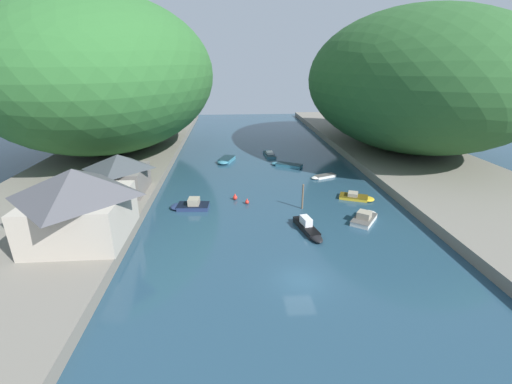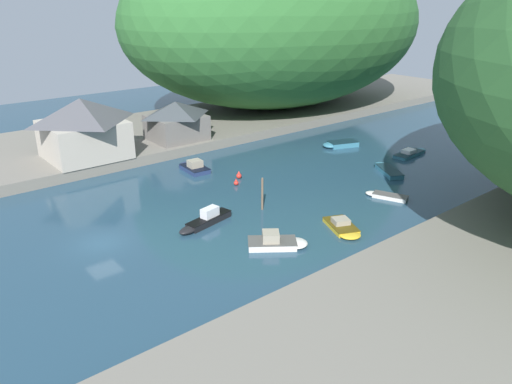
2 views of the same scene
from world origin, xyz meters
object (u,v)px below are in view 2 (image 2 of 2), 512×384
Objects in this scene: boat_cabin_cruiser at (193,167)px; boat_yellow_tender at (385,196)px; waterfront_building at (83,127)px; boat_red_skiff at (205,221)px; boat_open_rowboat at (343,227)px; boat_navy_launch at (387,169)px; boat_moored_right at (411,153)px; boat_white_cruiser at (278,242)px; person_on_quay at (170,138)px; boathouse_shed at (176,120)px; boat_near_quay at (339,144)px; channel_buoy_near at (236,183)px; channel_buoy_far at (239,175)px.

boat_cabin_cruiser is 22.20m from boat_yellow_tender.
waterfront_building reaches higher than boat_red_skiff.
boat_open_rowboat is (8.50, 8.80, -0.16)m from boat_red_skiff.
boat_open_rowboat is 0.87× the size of boat_navy_launch.
boat_navy_launch is at bearing 13.94° from boat_yellow_tender.
boat_yellow_tender is (6.89, -14.49, -0.07)m from boat_moored_right.
boat_white_cruiser is at bearing -99.30° from boat_cabin_cruiser.
person_on_quay is at bearing 156.59° from boat_navy_launch.
boat_yellow_tender is at bearing 14.10° from boathouse_shed.
boat_cabin_cruiser reaches higher than boat_open_rowboat.
boat_yellow_tender is 2.61× the size of person_on_quay.
boat_white_cruiser reaches higher than boat_near_quay.
boat_near_quay is at bearing -156.40° from boat_moored_right.
boathouse_shed is 25.00m from boat_red_skiff.
boat_moored_right is at bearing 45.00° from boathouse_shed.
boat_near_quay is at bearing 102.30° from boat_navy_launch.
boat_cabin_cruiser is 0.80× the size of boat_moored_right.
boat_near_quay is 20.95m from boat_cabin_cruiser.
boat_red_skiff is at bearing -52.91° from channel_buoy_near.
waterfront_building is 10.70m from person_on_quay.
boat_red_skiff reaches higher than boat_open_rowboat.
boat_open_rowboat is at bearing -146.17° from boat_red_skiff.
waterfront_building is 34.95m from boat_yellow_tender.
boathouse_shed is (0.09, 12.35, -1.01)m from waterfront_building.
boathouse_shed reaches higher than boat_navy_launch.
boat_red_skiff is at bearing -51.62° from channel_buoy_far.
boat_yellow_tender is 0.87× the size of boat_white_cruiser.
boat_red_skiff reaches higher than boat_navy_launch.
boat_cabin_cruiser is 0.87× the size of boat_navy_launch.
waterfront_building is 30.24m from boat_white_cruiser.
channel_buoy_near is (2.92, -19.61, -0.04)m from boat_near_quay.
boat_white_cruiser is at bearing 11.56° from boat_open_rowboat.
waterfront_building is 19.59m from channel_buoy_near.
boathouse_shed is at bearing 73.97° from boat_cabin_cruiser.
waterfront_building is 1.53× the size of boat_red_skiff.
boat_near_quay is 0.93× the size of boat_navy_launch.
boat_red_skiff reaches higher than boat_near_quay.
boat_moored_right is at bearing 72.79° from channel_buoy_far.
boat_near_quay is 18.13m from channel_buoy_far.
boat_yellow_tender is at bearing 30.13° from channel_buoy_far.
boat_cabin_cruiser reaches higher than boat_yellow_tender.
boat_moored_right is at bearing -135.25° from boat_open_rowboat.
boat_red_skiff is 1.23× the size of boat_cabin_cruiser.
boat_red_skiff is 18.82m from boat_yellow_tender.
boat_navy_launch is at bearing -36.46° from boat_cabin_cruiser.
boat_white_cruiser reaches higher than channel_buoy_near.
boathouse_shed is at bearing 89.59° from waterfront_building.
boat_navy_launch is at bearing 30.28° from boathouse_shed.
boat_yellow_tender is at bearing -68.96° from boat_moored_right.
boat_open_rowboat is 28.93m from person_on_quay.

